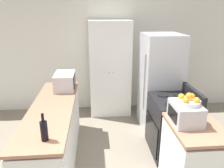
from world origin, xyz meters
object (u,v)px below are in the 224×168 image
at_px(wine_bottle, 44,130).
at_px(fruit_bowl, 189,101).
at_px(pantry_cabinet, 110,69).
at_px(toaster_oven, 185,113).
at_px(stove, 172,126).
at_px(refrigerator, 160,83).
at_px(microwave, 65,81).

bearing_deg(wine_bottle, fruit_bowl, 8.54).
height_order(pantry_cabinet, wine_bottle, pantry_cabinet).
bearing_deg(fruit_bowl, toaster_oven, 161.28).
height_order(stove, fruit_bowl, fruit_bowl).
xyz_separation_m(stove, wine_bottle, (-1.74, -0.95, 0.57)).
xyz_separation_m(stove, refrigerator, (0.01, 0.81, 0.44)).
xyz_separation_m(microwave, toaster_oven, (1.58, -1.34, -0.02)).
bearing_deg(refrigerator, wine_bottle, -134.88).
height_order(microwave, toaster_oven, microwave).
relative_size(toaster_oven, fruit_bowl, 1.50).
height_order(stove, wine_bottle, wine_bottle).
height_order(microwave, wine_bottle, wine_bottle).
distance_m(microwave, fruit_bowl, 2.10).
distance_m(pantry_cabinet, fruit_bowl, 2.39).
relative_size(refrigerator, toaster_oven, 4.38).
bearing_deg(microwave, toaster_oven, -40.32).
relative_size(refrigerator, fruit_bowl, 6.55).
relative_size(pantry_cabinet, stove, 1.88).
bearing_deg(wine_bottle, refrigerator, 45.12).
height_order(refrigerator, toaster_oven, refrigerator).
distance_m(stove, wine_bottle, 2.06).
xyz_separation_m(pantry_cabinet, fruit_bowl, (0.75, -2.26, 0.19)).
bearing_deg(microwave, fruit_bowl, -40.12).
relative_size(pantry_cabinet, fruit_bowl, 7.28).
distance_m(pantry_cabinet, stove, 1.86).
relative_size(wine_bottle, fruit_bowl, 1.11).
height_order(stove, microwave, microwave).
distance_m(pantry_cabinet, toaster_oven, 2.37).
distance_m(microwave, wine_bottle, 1.59).
relative_size(microwave, wine_bottle, 1.73).
height_order(pantry_cabinet, stove, pantry_cabinet).
relative_size(stove, microwave, 2.01).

